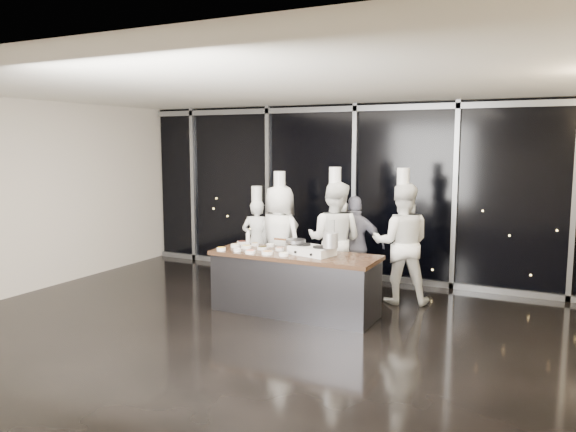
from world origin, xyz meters
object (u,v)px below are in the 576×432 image
(chef_left, at_px, (280,238))
(chef_center, at_px, (334,240))
(stock_pot, at_px, (331,240))
(stove, at_px, (312,250))
(frying_pan, at_px, (295,241))
(chef_far_left, at_px, (257,240))
(guest, at_px, (355,246))
(chef_right, at_px, (401,243))
(demo_counter, at_px, (295,283))

(chef_left, relative_size, chef_center, 0.96)
(stock_pot, xyz_separation_m, chef_left, (-1.34, 1.03, -0.24))
(stove, xyz_separation_m, frying_pan, (-0.30, 0.07, 0.10))
(stove, distance_m, chef_left, 1.41)
(stove, xyz_separation_m, chef_far_left, (-1.65, 1.31, -0.18))
(stove, height_order, guest, guest)
(frying_pan, bearing_deg, guest, 83.92)
(stock_pot, relative_size, chef_center, 0.10)
(chef_left, height_order, chef_right, chef_right)
(demo_counter, height_order, stove, stove)
(demo_counter, height_order, chef_far_left, chef_far_left)
(stove, bearing_deg, chef_right, 66.49)
(guest, bearing_deg, frying_pan, 47.37)
(stove, bearing_deg, chef_center, 107.61)
(stove, distance_m, stock_pot, 0.37)
(chef_left, bearing_deg, stock_pot, 156.71)
(chef_right, bearing_deg, frying_pan, 25.83)
(chef_far_left, bearing_deg, stove, 127.65)
(demo_counter, distance_m, chef_left, 1.31)
(frying_pan, relative_size, chef_right, 0.25)
(demo_counter, xyz_separation_m, stock_pot, (0.59, -0.06, 0.69))
(chef_far_left, height_order, chef_left, chef_left)
(chef_left, bearing_deg, chef_center, -162.20)
(chef_right, bearing_deg, chef_left, -9.35)
(chef_left, height_order, guest, chef_left)
(stove, height_order, chef_right, chef_right)
(stove, xyz_separation_m, chef_left, (-1.02, 0.97, -0.05))
(chef_far_left, bearing_deg, chef_right, 164.91)
(stock_pot, bearing_deg, chef_left, 142.28)
(chef_left, bearing_deg, demo_counter, 142.07)
(chef_left, bearing_deg, frying_pan, 143.29)
(frying_pan, xyz_separation_m, chef_far_left, (-1.35, 1.24, -0.28))
(stove, xyz_separation_m, stock_pot, (0.32, -0.06, 0.18))
(stock_pot, height_order, chef_right, chef_right)
(chef_far_left, bearing_deg, demo_counter, 122.47)
(demo_counter, distance_m, chef_right, 1.83)
(demo_counter, height_order, frying_pan, frying_pan)
(chef_center, bearing_deg, stove, 89.92)
(demo_counter, bearing_deg, chef_far_left, 136.41)
(stock_pot, relative_size, chef_right, 0.10)
(stove, relative_size, chef_far_left, 0.40)
(chef_left, bearing_deg, guest, -147.99)
(chef_left, bearing_deg, chef_right, -157.39)
(frying_pan, height_order, chef_left, chef_left)
(chef_center, bearing_deg, chef_left, -0.36)
(chef_center, distance_m, chef_right, 1.05)
(demo_counter, xyz_separation_m, stove, (0.27, 0.00, 0.51))
(chef_left, relative_size, guest, 1.24)
(stove, height_order, frying_pan, frying_pan)
(chef_center, height_order, guest, chef_center)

